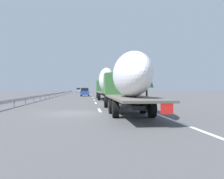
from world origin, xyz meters
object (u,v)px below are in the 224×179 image
Objects in this scene: car_blue_sedan at (85,92)px; car_black_suv at (85,91)px; truck_trailing at (127,80)px; car_silver_hatch at (79,90)px; truck_lead at (106,82)px; road_sign at (113,86)px.

car_blue_sedan is 24.39m from car_black_suv.
truck_trailing is 3.00× the size of car_silver_hatch.
truck_trailing reaches higher than car_black_suv.
road_sign is at bearing -8.75° from truck_lead.
truck_trailing is at bearing -174.73° from car_blue_sedan.
truck_trailing reaches higher than car_silver_hatch.
car_black_suv is 28.60m from car_silver_hatch.
car_black_suv is at bearing 3.51° from truck_trailing.
truck_lead is 20.38m from road_sign.
truck_trailing reaches higher than car_blue_sedan.
truck_lead is at bearing -174.72° from car_black_suv.
truck_lead is at bearing 0.00° from truck_trailing.
car_black_suv is at bearing 0.82° from car_blue_sedan.
truck_lead reaches higher than car_black_suv.
car_black_suv is 21.95m from road_sign.
car_silver_hatch is at bearing 4.39° from truck_trailing.
truck_lead is 3.47× the size of car_black_suv.
car_silver_hatch is at bearing 6.29° from car_black_suv.
road_sign is (-20.80, -6.88, 1.35)m from car_black_suv.
car_silver_hatch is (52.81, 3.48, 0.03)m from car_blue_sedan.
truck_lead is 1.00× the size of truck_trailing.
car_blue_sedan is at bearing 5.27° from truck_trailing.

